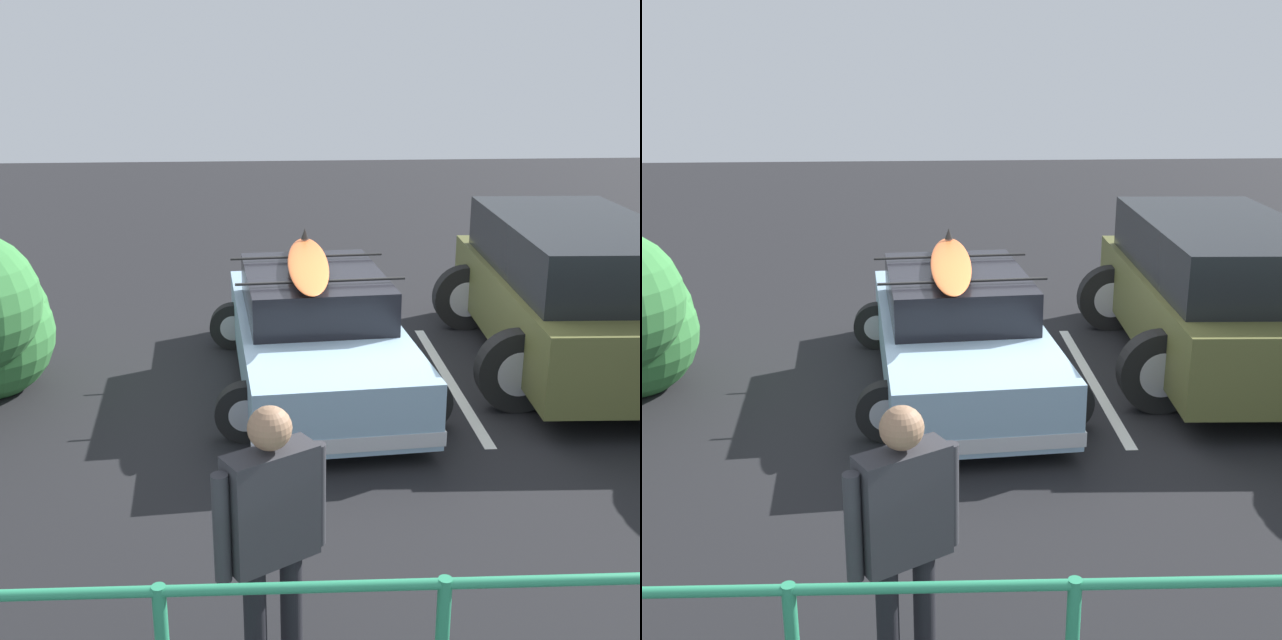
# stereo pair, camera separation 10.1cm
# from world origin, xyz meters

# --- Properties ---
(ground_plane) EXTENTS (44.00, 44.00, 0.02)m
(ground_plane) POSITION_xyz_m (0.00, 0.00, -0.01)
(ground_plane) COLOR black
(ground_plane) RESTS_ON ground
(parking_stripe) EXTENTS (0.12, 3.53, 0.00)m
(parking_stripe) POSITION_xyz_m (-1.31, -0.34, 0.00)
(parking_stripe) COLOR silver
(parking_stripe) RESTS_ON ground
(sedan_car) EXTENTS (2.52, 4.41, 1.55)m
(sedan_car) POSITION_xyz_m (0.23, -0.38, 0.61)
(sedan_car) COLOR #8CADC6
(sedan_car) RESTS_ON ground
(suv_car) EXTENTS (2.95, 4.78, 1.75)m
(suv_car) POSITION_xyz_m (-2.85, -0.79, 0.92)
(suv_car) COLOR brown
(suv_car) RESTS_ON ground
(person_bystander) EXTENTS (0.62, 0.43, 1.79)m
(person_bystander) POSITION_xyz_m (0.80, 4.31, 1.08)
(person_bystander) COLOR black
(person_bystander) RESTS_ON ground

